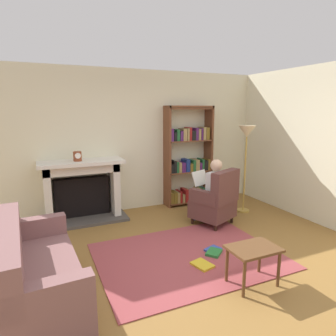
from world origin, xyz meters
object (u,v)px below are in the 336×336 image
(bookshelf, at_px, (189,159))
(floor_lamp, at_px, (247,139))
(armchair_reading, at_px, (216,201))
(sofa_floral, at_px, (36,273))
(seated_reader, at_px, (211,188))
(fireplace, at_px, (82,188))
(mantel_clock, at_px, (77,156))
(side_table, at_px, (253,253))

(bookshelf, height_order, floor_lamp, bookshelf)
(armchair_reading, distance_m, sofa_floral, 3.01)
(bookshelf, relative_size, sofa_floral, 1.17)
(bookshelf, bearing_deg, seated_reader, -97.97)
(fireplace, xyz_separation_m, sofa_floral, (-0.78, -2.21, -0.26))
(fireplace, xyz_separation_m, mantel_clock, (-0.06, -0.10, 0.59))
(floor_lamp, bearing_deg, side_table, -125.82)
(bookshelf, relative_size, seated_reader, 1.78)
(seated_reader, xyz_separation_m, side_table, (-0.56, -1.79, -0.24))
(armchair_reading, bearing_deg, seated_reader, -90.00)
(sofa_floral, xyz_separation_m, side_table, (2.22, -0.65, 0.06))
(armchair_reading, height_order, sofa_floral, armchair_reading)
(armchair_reading, xyz_separation_m, floor_lamp, (0.86, 0.35, 0.99))
(mantel_clock, relative_size, armchair_reading, 0.17)
(bookshelf, distance_m, armchair_reading, 1.33)
(seated_reader, bearing_deg, sofa_floral, -1.34)
(seated_reader, xyz_separation_m, floor_lamp, (0.91, 0.24, 0.79))
(fireplace, relative_size, seated_reader, 1.29)
(seated_reader, xyz_separation_m, sofa_floral, (-2.78, -1.14, -0.30))
(mantel_clock, bearing_deg, side_table, -61.39)
(fireplace, height_order, floor_lamp, floor_lamp)
(sofa_floral, height_order, floor_lamp, floor_lamp)
(fireplace, bearing_deg, sofa_floral, -109.34)
(sofa_floral, relative_size, side_table, 3.11)
(mantel_clock, height_order, bookshelf, bookshelf)
(armchair_reading, xyz_separation_m, side_table, (-0.60, -1.68, -0.05))
(seated_reader, height_order, floor_lamp, floor_lamp)
(armchair_reading, bearing_deg, floor_lamp, 178.37)
(fireplace, height_order, seated_reader, seated_reader)
(side_table, bearing_deg, floor_lamp, 54.18)
(armchair_reading, height_order, side_table, armchair_reading)
(mantel_clock, height_order, sofa_floral, mantel_clock)
(bookshelf, bearing_deg, fireplace, -179.09)
(seated_reader, bearing_deg, side_table, 49.08)
(floor_lamp, bearing_deg, mantel_clock, 166.20)
(side_table, bearing_deg, sofa_floral, 163.73)
(fireplace, xyz_separation_m, floor_lamp, (2.91, -0.83, 0.83))
(armchair_reading, bearing_deg, side_table, 46.62)
(sofa_floral, bearing_deg, mantel_clock, -22.09)
(mantel_clock, height_order, seated_reader, mantel_clock)
(fireplace, xyz_separation_m, armchair_reading, (2.05, -1.18, -0.15))
(sofa_floral, bearing_deg, fireplace, -22.70)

